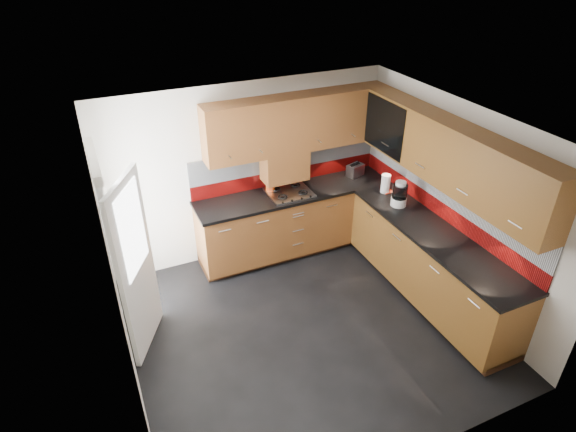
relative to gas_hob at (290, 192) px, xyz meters
name	(u,v)px	position (x,y,z in m)	size (l,w,h in m)	color
room	(309,216)	(-0.45, -1.47, 0.54)	(4.00, 3.80, 2.64)	black
base_cabinets	(356,243)	(0.62, -0.75, -0.52)	(2.70, 3.20, 0.95)	#5E3215
countertop	(359,212)	(0.60, -0.77, -0.03)	(2.72, 3.22, 0.04)	black
backsplash	(366,181)	(0.83, -0.54, 0.26)	(2.70, 3.20, 0.54)	maroon
upper_cabinets	(374,139)	(0.78, -0.69, 0.88)	(2.50, 3.20, 0.72)	#5E3215
extractor_hood	(284,165)	(0.00, 0.17, 0.33)	(0.60, 0.33, 0.40)	#5E3215
glass_cabinet	(394,123)	(1.26, -0.40, 0.91)	(0.32, 0.80, 0.66)	black
back_door	(123,257)	(-2.23, -0.72, 0.08)	(0.42, 1.19, 2.04)	white
gas_hob	(290,192)	(0.00, 0.00, 0.00)	(0.57, 0.50, 0.04)	silver
utensil_pot	(270,185)	(-0.21, 0.15, 0.08)	(0.12, 0.12, 0.43)	#C54212
toaster	(355,170)	(1.07, 0.11, 0.07)	(0.27, 0.21, 0.17)	silver
food_processor	(399,195)	(1.13, -0.85, 0.14)	(0.20, 0.20, 0.33)	white
paper_towel	(386,184)	(1.17, -0.49, 0.11)	(0.12, 0.12, 0.25)	white
orange_cloth	(387,191)	(1.21, -0.49, -0.01)	(0.13, 0.11, 0.01)	red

